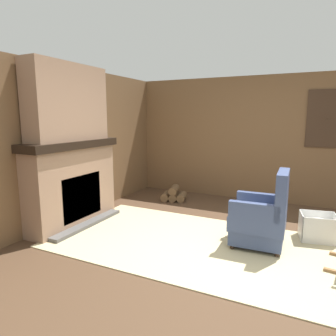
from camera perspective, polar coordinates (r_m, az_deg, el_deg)
name	(u,v)px	position (r m, az deg, el deg)	size (l,w,h in m)	color
ground_plane	(228,254)	(3.75, 11.33, -15.81)	(14.00, 14.00, 0.00)	#4C3523
wood_panel_wall_left	(59,146)	(4.74, -19.99, 4.02)	(0.06, 5.71, 2.36)	brown
wood_panel_wall_back	(267,139)	(5.94, 18.32, 5.26)	(5.71, 0.09, 2.36)	brown
fireplace_hearth	(73,183)	(4.66, -17.63, -2.80)	(0.58, 1.62, 1.26)	#9E7A60
chimney_breast	(68,103)	(4.57, -18.52, 11.70)	(0.33, 1.34, 1.08)	#9E7A60
area_rug	(207,246)	(3.91, 7.46, -14.49)	(3.96, 1.98, 0.01)	#C6B789
armchair	(262,219)	(3.92, 17.43, -9.25)	(0.66, 0.61, 0.97)	#3D4C75
firewood_stack	(174,195)	(5.83, 1.15, -5.11)	(0.54, 0.47, 0.28)	brown
laundry_basket	(318,227)	(4.44, 26.66, -10.06)	(0.49, 0.43, 0.36)	white
oil_lamp_vase	(34,138)	(4.20, -24.24, 5.31)	(0.11, 0.11, 0.23)	#47708E
storage_case	(72,136)	(4.66, -17.86, 5.85)	(0.17, 0.24, 0.13)	black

